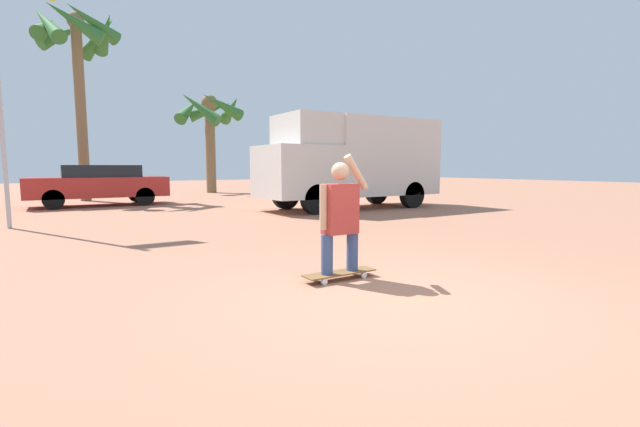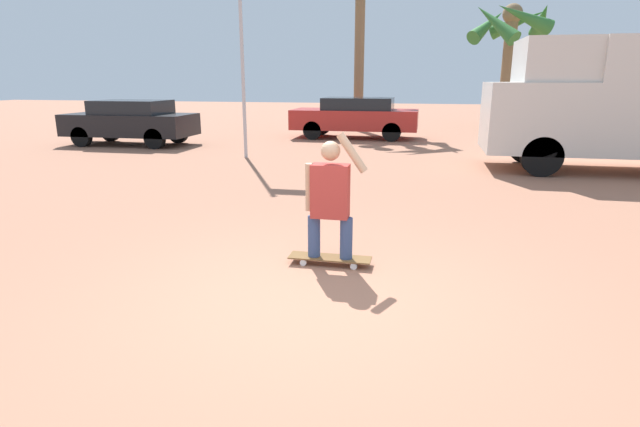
# 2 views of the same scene
# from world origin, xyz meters

# --- Properties ---
(ground_plane) EXTENTS (80.00, 80.00, 0.00)m
(ground_plane) POSITION_xyz_m (0.00, 0.00, 0.00)
(ground_plane) COLOR #A36B51
(skateboard) EXTENTS (0.93, 0.24, 0.09)m
(skateboard) POSITION_xyz_m (-0.03, 0.97, 0.07)
(skateboard) COLOR brown
(skateboard) RESTS_ON ground_plane
(person_skateboarder) EXTENTS (0.69, 0.22, 1.41)m
(person_skateboarder) POSITION_xyz_m (-0.03, 0.97, 0.82)
(person_skateboarder) COLOR #384C7A
(person_skateboarder) RESTS_ON skateboard
(camper_van) EXTENTS (6.06, 2.12, 2.91)m
(camper_van) POSITION_xyz_m (5.44, 8.10, 1.60)
(camper_van) COLOR black
(camper_van) RESTS_ON ground_plane
(parked_car_red) EXTENTS (4.40, 1.83, 1.41)m
(parked_car_red) POSITION_xyz_m (-1.50, 13.56, 0.76)
(parked_car_red) COLOR black
(parked_car_red) RESTS_ON ground_plane
(palm_tree_near_van) EXTENTS (3.47, 3.65, 5.19)m
(palm_tree_near_van) POSITION_xyz_m (4.26, 18.93, 4.00)
(palm_tree_near_van) COLOR brown
(palm_tree_near_van) RESTS_ON ground_plane
(palm_tree_center_background) EXTENTS (3.24, 3.27, 7.41)m
(palm_tree_center_background) POSITION_xyz_m (-1.78, 16.23, 6.08)
(palm_tree_center_background) COLOR brown
(palm_tree_center_background) RESTS_ON ground_plane
(flagpole) EXTENTS (1.20, 0.12, 5.88)m
(flagpole) POSITION_xyz_m (-3.62, 8.40, 3.49)
(flagpole) COLOR #B7B7BC
(flagpole) RESTS_ON ground_plane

